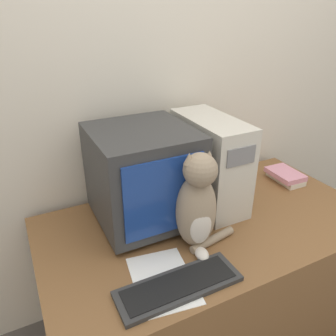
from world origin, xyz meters
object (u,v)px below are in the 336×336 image
Objects in this scene: book_stack at (285,176)px; cat at (197,205)px; crt_monitor at (143,176)px; computer_tower at (209,162)px; keyboard at (179,286)px; pen at (155,281)px.

cat is at bearing -160.92° from book_stack.
crt_monitor is 1.02× the size of cat.
keyboard is at bearing -132.20° from computer_tower.
cat is (0.17, 0.17, 0.18)m from keyboard.
cat is 0.80m from book_stack.
cat reaches higher than book_stack.
crt_monitor is at bearing 125.11° from cat.
keyboard is 0.09m from pen.
keyboard is 1.05× the size of cat.
cat is 0.32m from pen.
cat is 2.08× the size of book_stack.
computer_tower is 1.01× the size of keyboard.
pen is (-0.12, -0.38, -0.22)m from crt_monitor.
pen is at bearing -159.47° from book_stack.
computer_tower is at bearing 61.93° from cat.
computer_tower is at bearing 178.45° from book_stack.
crt_monitor is 0.97× the size of computer_tower.
keyboard is at bearing -154.90° from book_stack.
computer_tower is at bearing 0.06° from crt_monitor.
cat reaches higher than keyboard.
pen is (-0.98, -0.37, -0.03)m from book_stack.
keyboard is 1.01m from book_stack.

